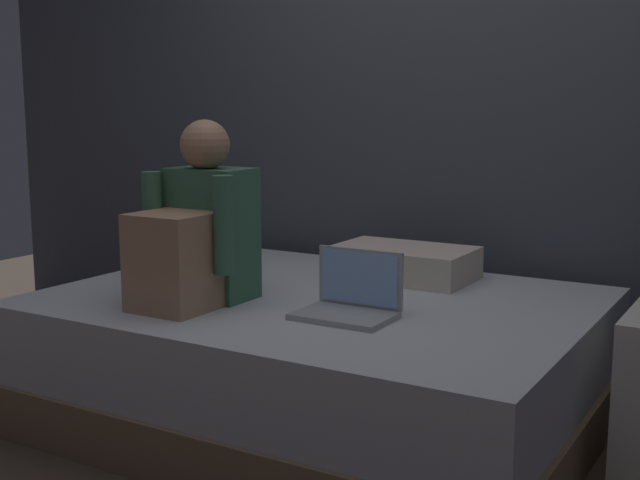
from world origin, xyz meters
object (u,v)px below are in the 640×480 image
Objects in this scene: laptop at (351,300)px; pillow at (403,263)px; bed at (319,359)px; person_sitting at (196,234)px.

laptop is 0.57× the size of pillow.
bed is 6.25× the size of laptop.
laptop is (0.24, -0.20, 0.30)m from bed.
person_sitting is 2.05× the size of laptop.
laptop is at bearing -39.85° from bed.
bed is at bearing -106.74° from pillow.
bed is 3.57× the size of pillow.
person_sitting is 0.91m from pillow.
laptop is (0.57, 0.11, -0.20)m from person_sitting.
pillow is (0.46, 0.76, -0.19)m from person_sitting.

